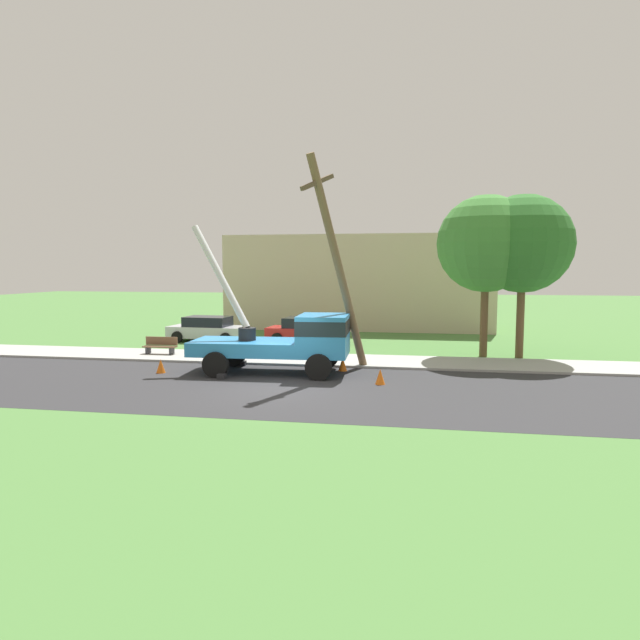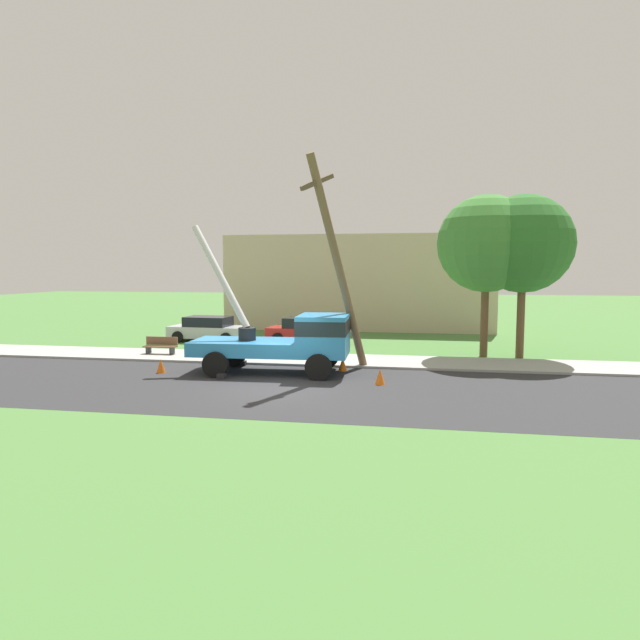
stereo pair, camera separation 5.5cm
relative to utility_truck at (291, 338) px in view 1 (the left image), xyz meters
name	(u,v)px [view 1 (the left image)]	position (x,y,z in m)	size (l,w,h in m)	color
ground_plane	(331,342)	(0.15, 9.39, -1.41)	(120.00, 120.00, 0.00)	#477538
road_asphalt	(279,387)	(0.15, -2.61, -1.40)	(80.00, 8.32, 0.01)	#2B2B2D
sidewalk_strip	(310,359)	(0.15, 3.12, -1.36)	(80.00, 3.15, 0.10)	#9E9E99
utility_truck	(291,338)	(0.00, 0.00, 0.00)	(6.86, 3.21, 5.98)	#2D84C6
leaning_utility_pole	(338,264)	(1.79, 0.50, 2.93)	(2.30, 3.45, 8.48)	brown
traffic_cone_ahead	(380,377)	(3.62, -1.50, -1.13)	(0.36, 0.36, 0.56)	orange
traffic_cone_behind	(161,366)	(-5.15, -0.83, -1.13)	(0.36, 0.36, 0.56)	orange
traffic_cone_curbside	(343,364)	(1.95, 0.85, -1.13)	(0.36, 0.36, 0.56)	orange
parked_sedan_silver	(208,329)	(-6.85, 8.55, -0.70)	(4.49, 2.18, 1.42)	#B7B7BF
parked_sedan_red	(307,330)	(-1.12, 8.80, -0.70)	(4.52, 2.23, 1.42)	#B21E1E
park_bench	(160,346)	(-7.13, 3.19, -0.95)	(1.60, 0.45, 0.90)	brown
roadside_tree_near	(486,244)	(8.02, 5.67, 3.88)	(4.53, 4.53, 7.57)	brown
roadside_tree_far	(523,244)	(9.64, 5.60, 3.86)	(4.51, 4.51, 7.54)	brown
lowrise_building_backdrop	(359,282)	(0.88, 17.61, 1.79)	(18.00, 6.00, 6.40)	#C6B293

